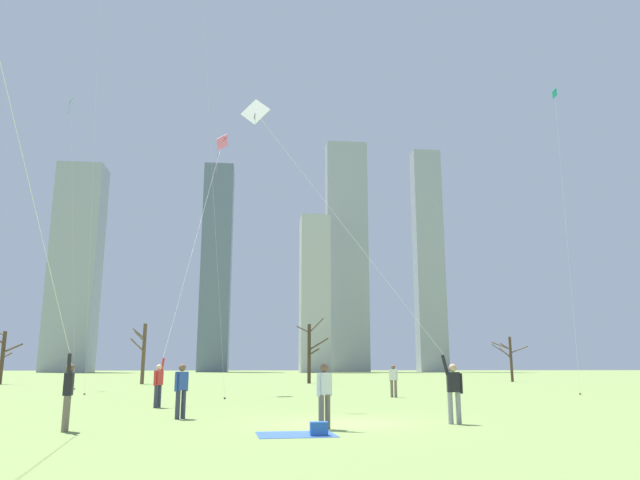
% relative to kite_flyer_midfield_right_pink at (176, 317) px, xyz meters
% --- Properties ---
extents(ground_plane, '(400.00, 400.00, 0.00)m').
position_rel_kite_flyer_midfield_right_pink_xyz_m(ground_plane, '(5.90, -9.19, -3.63)').
color(ground_plane, '#7A934C').
extents(kite_flyer_midfield_right_pink, '(1.82, 13.20, 16.19)m').
position_rel_kite_flyer_midfield_right_pink_xyz_m(kite_flyer_midfield_right_pink, '(0.00, 0.00, 0.00)').
color(kite_flyer_midfield_right_pink, '#33384C').
rests_on(kite_flyer_midfield_right_pink, ground).
extents(kite_flyer_foreground_right_white, '(6.37, 1.63, 9.95)m').
position_rel_kite_flyer_midfield_right_pink_xyz_m(kite_flyer_foreground_right_white, '(8.08, -9.58, -1.47)').
color(kite_flyer_foreground_right_white, gray).
rests_on(kite_flyer_foreground_right_white, ground).
extents(kite_flyer_foreground_left_purple, '(2.51, 13.40, 19.92)m').
position_rel_kite_flyer_midfield_right_pink_xyz_m(kite_flyer_foreground_left_purple, '(-1.66, -13.74, 1.97)').
color(kite_flyer_foreground_left_purple, '#726656').
rests_on(kite_flyer_foreground_left_purple, ground).
extents(bystander_watching_nearby, '(0.38, 0.40, 1.62)m').
position_rel_kite_flyer_midfield_right_pink_xyz_m(bystander_watching_nearby, '(1.21, -7.33, -2.72)').
color(bystander_watching_nearby, '#33384C').
rests_on(bystander_watching_nearby, ground).
extents(bystander_far_off_by_trees, '(0.41, 0.37, 1.62)m').
position_rel_kite_flyer_midfield_right_pink_xyz_m(bystander_far_off_by_trees, '(10.49, 4.21, -2.72)').
color(bystander_far_off_by_trees, '#726656').
rests_on(bystander_far_off_by_trees, ground).
extents(bystander_strolling_midfield, '(0.43, 0.36, 1.62)m').
position_rel_kite_flyer_midfield_right_pink_xyz_m(bystander_strolling_midfield, '(5.18, -10.74, -2.72)').
color(bystander_strolling_midfield, '#726656').
rests_on(bystander_strolling_midfield, ground).
extents(distant_kite_high_overhead_teal, '(3.86, 6.33, 21.58)m').
position_rel_kite_flyer_midfield_right_pink_xyz_m(distant_kite_high_overhead_teal, '(24.49, 11.20, 15.07)').
color(distant_kite_high_overhead_teal, teal).
rests_on(distant_kite_high_overhead_teal, ground).
extents(distant_kite_drifting_left_green, '(3.19, 3.48, 22.68)m').
position_rel_kite_flyer_midfield_right_pink_xyz_m(distant_kite_drifting_left_green, '(-11.07, 19.07, 14.96)').
color(distant_kite_drifting_left_green, green).
rests_on(distant_kite_drifting_left_green, ground).
extents(picnic_spot, '(1.88, 1.50, 0.31)m').
position_rel_kite_flyer_midfield_right_pink_xyz_m(picnic_spot, '(4.67, -11.97, -3.53)').
color(picnic_spot, '#3359B2').
rests_on(picnic_spot, ground).
extents(bare_tree_rightmost, '(3.16, 2.67, 4.47)m').
position_rel_kite_flyer_midfield_right_pink_xyz_m(bare_tree_rightmost, '(29.16, 32.32, -1.14)').
color(bare_tree_rightmost, '#4C3828').
rests_on(bare_tree_rightmost, ground).
extents(bare_tree_center, '(1.23, 2.10, 5.30)m').
position_rel_kite_flyer_midfield_right_pink_xyz_m(bare_tree_center, '(-6.43, 28.85, -0.81)').
color(bare_tree_center, brown).
rests_on(bare_tree_center, ground).
extents(bare_tree_far_right_edge, '(3.42, 2.47, 4.87)m').
position_rel_kite_flyer_midfield_right_pink_xyz_m(bare_tree_far_right_edge, '(-18.45, 29.34, -1.11)').
color(bare_tree_far_right_edge, '#4C3828').
rests_on(bare_tree_far_right_edge, ground).
extents(bare_tree_left_of_center, '(2.92, 1.65, 5.99)m').
position_rel_kite_flyer_midfield_right_pink_xyz_m(bare_tree_left_of_center, '(8.54, 28.97, -0.71)').
color(bare_tree_left_of_center, '#423326').
rests_on(bare_tree_left_of_center, ground).
extents(skyline_tall_tower, '(11.24, 5.25, 63.44)m').
position_rel_kite_flyer_midfield_right_pink_xyz_m(skyline_tall_tower, '(28.22, 131.59, 28.09)').
color(skyline_tall_tower, '#9EA3AD').
rests_on(skyline_tall_tower, ground).
extents(skyline_wide_slab, '(11.48, 8.61, 53.21)m').
position_rel_kite_flyer_midfield_right_pink_xyz_m(skyline_wide_slab, '(-42.37, 128.97, 22.98)').
color(skyline_wide_slab, '#9EA3AD').
rests_on(skyline_wide_slab, ground).
extents(skyline_mid_tower_right, '(7.89, 9.16, 56.13)m').
position_rel_kite_flyer_midfield_right_pink_xyz_m(skyline_mid_tower_right, '(-7.19, 134.75, 24.44)').
color(skyline_mid_tower_right, slate).
rests_on(skyline_mid_tower_right, ground).
extents(skyline_slender_spire, '(7.74, 5.01, 61.69)m').
position_rel_kite_flyer_midfield_right_pink_xyz_m(skyline_slender_spire, '(51.03, 130.70, 27.22)').
color(skyline_slender_spire, '#9EA3AD').
rests_on(skyline_slender_spire, ground).
extents(skyline_mid_tower_left, '(7.15, 7.90, 38.47)m').
position_rel_kite_flyer_midfield_right_pink_xyz_m(skyline_mid_tower_left, '(18.06, 119.01, 15.61)').
color(skyline_mid_tower_left, '#B2B2B7').
rests_on(skyline_mid_tower_left, ground).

